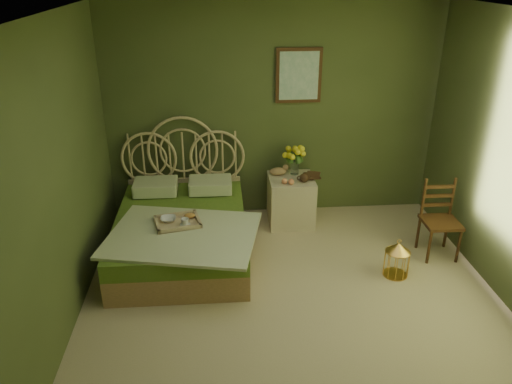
{
  "coord_description": "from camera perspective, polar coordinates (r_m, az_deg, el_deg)",
  "views": [
    {
      "loc": [
        -0.67,
        -3.58,
        2.95
      ],
      "look_at": [
        -0.3,
        1.0,
        0.83
      ],
      "focal_mm": 35.0,
      "sensor_mm": 36.0,
      "label": 1
    }
  ],
  "objects": [
    {
      "name": "floor",
      "position": [
        4.68,
        4.8,
        -14.4
      ],
      "size": [
        4.5,
        4.5,
        0.0
      ],
      "primitive_type": "plane",
      "color": "#C6AB8F",
      "rests_on": "ground"
    },
    {
      "name": "ceiling",
      "position": [
        3.65,
        6.31,
        19.11
      ],
      "size": [
        4.5,
        4.5,
        0.0
      ],
      "primitive_type": "plane",
      "rotation": [
        3.14,
        0.0,
        0.0
      ],
      "color": "silver",
      "rests_on": "wall_back"
    },
    {
      "name": "wall_back",
      "position": [
        6.09,
        1.91,
        9.01
      ],
      "size": [
        4.0,
        0.0,
        4.0
      ],
      "primitive_type": "plane",
      "rotation": [
        1.57,
        0.0,
        0.0
      ],
      "color": "#505B30",
      "rests_on": "floor"
    },
    {
      "name": "wall_left",
      "position": [
        4.16,
        -22.85,
        -0.7
      ],
      "size": [
        0.0,
        4.5,
        4.5
      ],
      "primitive_type": "plane",
      "rotation": [
        1.57,
        0.0,
        1.57
      ],
      "color": "#505B30",
      "rests_on": "floor"
    },
    {
      "name": "wall_art",
      "position": [
        6.0,
        4.91,
        13.12
      ],
      "size": [
        0.54,
        0.04,
        0.64
      ],
      "color": "#3E2211",
      "rests_on": "wall_back"
    },
    {
      "name": "bed",
      "position": [
        5.56,
        -8.48,
        -4.17
      ],
      "size": [
        1.65,
        2.09,
        1.29
      ],
      "color": "tan",
      "rests_on": "floor"
    },
    {
      "name": "nightstand",
      "position": [
        6.11,
        4.05,
        -0.36
      ],
      "size": [
        0.54,
        0.54,
        1.02
      ],
      "color": "beige",
      "rests_on": "floor"
    },
    {
      "name": "chair",
      "position": [
        5.77,
        20.2,
        -2.35
      ],
      "size": [
        0.38,
        0.38,
        0.85
      ],
      "rotation": [
        0.0,
        0.0,
        -0.01
      ],
      "color": "#3E2211",
      "rests_on": "floor"
    },
    {
      "name": "birdcage",
      "position": [
        5.35,
        15.79,
        -7.43
      ],
      "size": [
        0.25,
        0.25,
        0.38
      ],
      "rotation": [
        0.0,
        0.0,
        0.09
      ],
      "color": "gold",
      "rests_on": "floor"
    },
    {
      "name": "book_lower",
      "position": [
        6.05,
        5.74,
        1.79
      ],
      "size": [
        0.18,
        0.23,
        0.02
      ],
      "primitive_type": "imported",
      "rotation": [
        0.0,
        0.0,
        0.07
      ],
      "color": "#381E0F",
      "rests_on": "nightstand"
    },
    {
      "name": "book_upper",
      "position": [
        6.04,
        5.75,
        1.97
      ],
      "size": [
        0.22,
        0.26,
        0.02
      ],
      "primitive_type": "imported",
      "rotation": [
        0.0,
        0.0,
        -0.3
      ],
      "color": "#472819",
      "rests_on": "nightstand"
    },
    {
      "name": "cereal_bowl",
      "position": [
        5.28,
        -10.0,
        -3.07
      ],
      "size": [
        0.16,
        0.16,
        0.04
      ],
      "primitive_type": "imported",
      "rotation": [
        0.0,
        0.0,
        0.02
      ],
      "color": "white",
      "rests_on": "bed"
    },
    {
      "name": "coffee_cup",
      "position": [
        5.16,
        -8.12,
        -3.4
      ],
      "size": [
        0.1,
        0.1,
        0.08
      ],
      "primitive_type": "imported",
      "rotation": [
        0.0,
        0.0,
        0.31
      ],
      "color": "white",
      "rests_on": "bed"
    }
  ]
}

